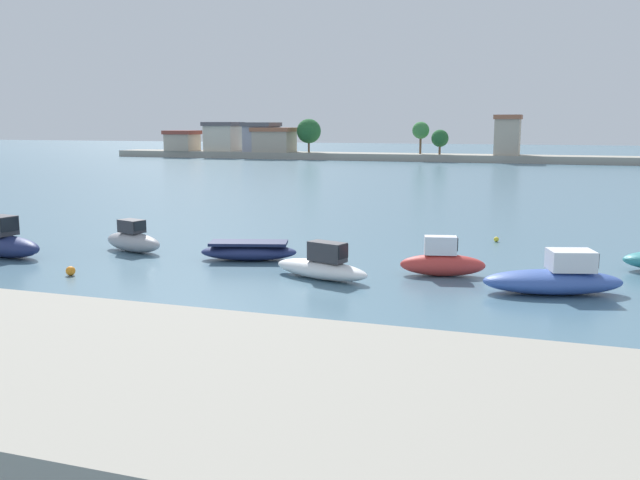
% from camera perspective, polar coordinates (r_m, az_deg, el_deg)
% --- Properties ---
extents(moored_boat_2, '(4.56, 2.21, 1.91)m').
position_cam_1_polar(moored_boat_2, '(35.43, -24.61, -0.21)').
color(moored_boat_2, navy).
rests_on(moored_boat_2, ground).
extents(moored_boat_3, '(3.86, 2.30, 1.57)m').
position_cam_1_polar(moored_boat_3, '(34.73, -15.18, -0.00)').
color(moored_boat_3, '#9E9EA3').
rests_on(moored_boat_3, ground).
extents(moored_boat_4, '(4.66, 2.81, 0.85)m').
position_cam_1_polar(moored_boat_4, '(31.69, -5.90, -0.92)').
color(moored_boat_4, navy).
rests_on(moored_boat_4, ground).
extents(moored_boat_5, '(4.55, 2.54, 1.52)m').
position_cam_1_polar(moored_boat_5, '(27.67, 0.18, -2.20)').
color(moored_boat_5, white).
rests_on(moored_boat_5, ground).
extents(moored_boat_6, '(3.61, 1.79, 1.64)m').
position_cam_1_polar(moored_boat_6, '(28.65, 10.07, -1.79)').
color(moored_boat_6, '#C63833').
rests_on(moored_boat_6, ground).
extents(moored_boat_7, '(5.38, 3.19, 1.62)m').
position_cam_1_polar(moored_boat_7, '(26.70, 18.85, -3.03)').
color(moored_boat_7, '#3856A8').
rests_on(moored_boat_7, ground).
extents(mooring_buoy_2, '(0.27, 0.27, 0.27)m').
position_cam_1_polar(mooring_buoy_2, '(37.54, 14.35, 0.06)').
color(mooring_buoy_2, yellow).
rests_on(mooring_buoy_2, ground).
extents(mooring_buoy_4, '(0.39, 0.39, 0.39)m').
position_cam_1_polar(mooring_buoy_4, '(30.10, -19.90, -2.42)').
color(mooring_buoy_4, orange).
rests_on(mooring_buoy_4, ground).
extents(distant_shoreline, '(113.09, 7.45, 7.78)m').
position_cam_1_polar(distant_shoreline, '(119.12, 5.09, 7.80)').
color(distant_shoreline, '#9E998C').
rests_on(distant_shoreline, ground).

